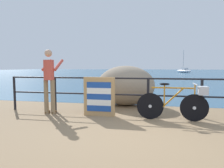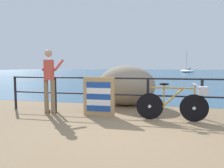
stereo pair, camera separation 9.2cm
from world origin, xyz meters
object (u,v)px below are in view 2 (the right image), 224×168
object	(u,v)px
breakwater_boulder_main	(126,86)
bicycle	(178,102)
person_at_railing	(50,78)
folded_deckchair_stack	(99,97)
sailboat	(187,71)

from	to	relation	value
breakwater_boulder_main	bicycle	bearing A→B (deg)	-49.00
person_at_railing	breakwater_boulder_main	size ratio (longest dim) A/B	0.91
folded_deckchair_stack	breakwater_boulder_main	distance (m)	1.71
folded_deckchair_stack	sailboat	world-z (taller)	sailboat
folded_deckchair_stack	breakwater_boulder_main	size ratio (longest dim) A/B	0.53
sailboat	bicycle	bearing A→B (deg)	140.04
folded_deckchair_stack	breakwater_boulder_main	xyz separation A→B (m)	(0.51, 1.62, 0.15)
person_at_railing	folded_deckchair_stack	distance (m)	1.49
folded_deckchair_stack	sailboat	bearing A→B (deg)	78.09
breakwater_boulder_main	folded_deckchair_stack	bearing A→B (deg)	-107.46
breakwater_boulder_main	sailboat	world-z (taller)	sailboat
bicycle	folded_deckchair_stack	bearing A→B (deg)	177.83
person_at_railing	folded_deckchair_stack	world-z (taller)	person_at_railing
person_at_railing	sailboat	distance (m)	41.98
breakwater_boulder_main	sailboat	bearing A→B (deg)	78.33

